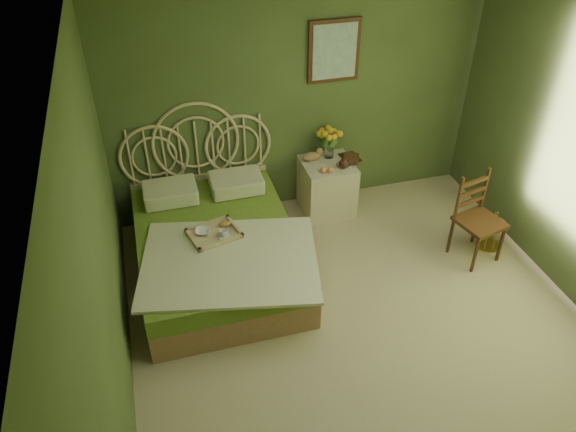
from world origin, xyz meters
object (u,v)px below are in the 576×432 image
object	(u,v)px
nightstand	(327,181)
chair	(477,212)
birdcage	(492,231)
bed	(216,245)

from	to	relation	value
nightstand	chair	xyz separation A→B (m)	(1.17, -1.14, 0.14)
chair	nightstand	bearing A→B (deg)	122.12
nightstand	birdcage	size ratio (longest dim) A/B	2.65
bed	chair	world-z (taller)	bed
bed	birdcage	xyz separation A→B (m)	(2.80, -0.41, -0.11)
bed	nightstand	size ratio (longest dim) A/B	2.14
nightstand	chair	world-z (taller)	nightstand
chair	birdcage	xyz separation A→B (m)	(0.26, 0.03, -0.32)
nightstand	birdcage	world-z (taller)	nightstand
nightstand	birdcage	distance (m)	1.81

